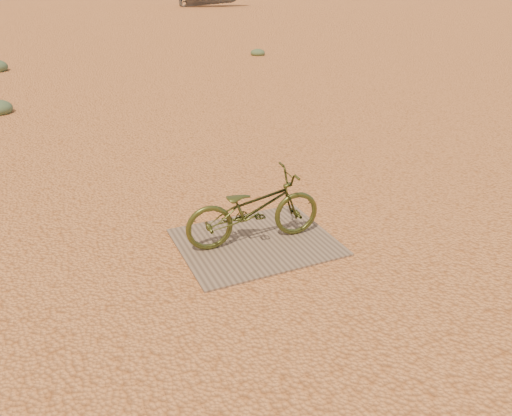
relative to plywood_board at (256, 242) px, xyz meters
name	(u,v)px	position (x,y,z in m)	size (l,w,h in m)	color
ground	(245,246)	(-0.13, -0.01, -0.01)	(120.00, 120.00, 0.00)	#E69154
plywood_board	(256,242)	(0.00, 0.00, 0.00)	(1.62, 1.32, 0.02)	#816A56
bicycle	(254,208)	(-0.02, 0.02, 0.40)	(0.51, 1.47, 0.77)	#3E461C
kale_b	(258,55)	(5.46, 11.99, -0.01)	(0.50, 0.50, 0.27)	#59724E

